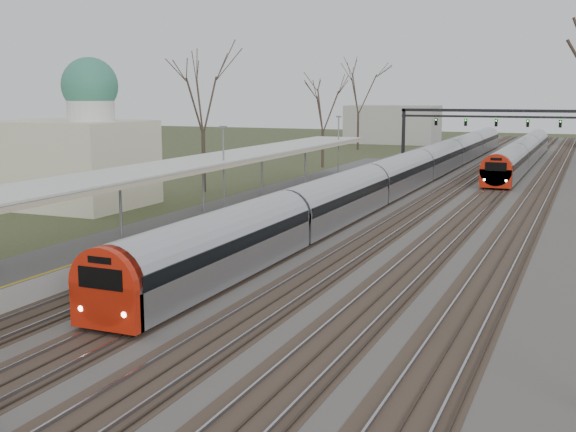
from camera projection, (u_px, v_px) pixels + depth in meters
name	position (u px, v px, depth m)	size (l,w,h in m)	color
track_bed	(436.00, 192.00, 57.76)	(24.00, 160.00, 0.22)	#474442
platform	(232.00, 212.00, 45.41)	(3.50, 69.00, 1.00)	#9E9B93
canopy	(194.00, 164.00, 40.74)	(4.10, 50.00, 3.11)	slate
dome_building	(73.00, 154.00, 50.21)	(10.00, 8.00, 10.30)	beige
signal_gantry	(490.00, 119.00, 84.14)	(21.00, 0.59, 6.08)	black
tree_west_far	(202.00, 92.00, 56.74)	(5.50, 5.50, 11.33)	#2D231C
train_near	(419.00, 167.00, 63.83)	(2.62, 90.21, 3.05)	#B6B9C1
train_far	(522.00, 153.00, 78.54)	(2.62, 45.21, 3.05)	#B6B9C1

